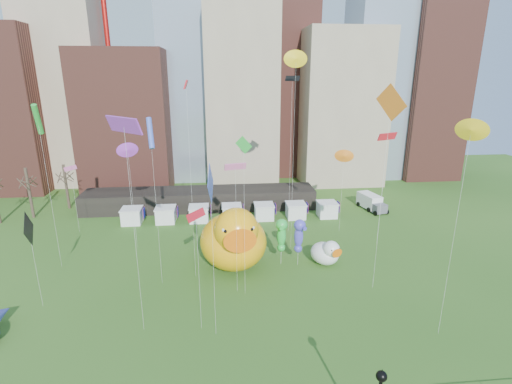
{
  "coord_description": "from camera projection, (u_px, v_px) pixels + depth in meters",
  "views": [
    {
      "loc": [
        -0.64,
        -19.79,
        21.52
      ],
      "look_at": [
        2.36,
        11.2,
        12.0
      ],
      "focal_mm": 27.0,
      "sensor_mm": 36.0,
      "label": 1
    }
  ],
  "objects": [
    {
      "name": "big_duck",
      "position": [
        234.0,
        239.0,
        43.59
      ],
      "size": [
        8.46,
        10.84,
        8.08
      ],
      "rotation": [
        0.0,
        0.0,
        0.09
      ],
      "color": "#FFAA0D",
      "rests_on": "ground"
    },
    {
      "name": "vendor_tents",
      "position": [
        232.0,
        213.0,
        59.22
      ],
      "size": [
        33.24,
        2.8,
        2.4
      ],
      "color": "white",
      "rests_on": "ground"
    },
    {
      "name": "kite_16",
      "position": [
        196.0,
        216.0,
        31.05
      ],
      "size": [
        1.47,
        1.95,
        11.0
      ],
      "color": "silver",
      "rests_on": "ground"
    },
    {
      "name": "box_truck",
      "position": [
        371.0,
        202.0,
        63.81
      ],
      "size": [
        3.45,
        6.18,
        2.48
      ],
      "rotation": [
        0.0,
        0.0,
        0.23
      ],
      "color": "white",
      "rests_on": "ground"
    },
    {
      "name": "seahorse_purple",
      "position": [
        299.0,
        233.0,
        44.19
      ],
      "size": [
        1.8,
        2.0,
        5.75
      ],
      "rotation": [
        0.0,
        0.0,
        0.4
      ],
      "color": "silver",
      "rests_on": "ground"
    },
    {
      "name": "kite_9",
      "position": [
        71.0,
        169.0,
        52.25
      ],
      "size": [
        1.24,
        1.79,
        9.64
      ],
      "color": "silver",
      "rests_on": "ground"
    },
    {
      "name": "kite_6",
      "position": [
        391.0,
        105.0,
        35.14
      ],
      "size": [
        1.72,
        2.97,
        20.79
      ],
      "color": "silver",
      "rests_on": "ground"
    },
    {
      "name": "kite_13",
      "position": [
        211.0,
        186.0,
        29.35
      ],
      "size": [
        0.37,
        3.41,
        15.25
      ],
      "color": "silver",
      "rests_on": "ground"
    },
    {
      "name": "kite_8",
      "position": [
        186.0,
        86.0,
        36.99
      ],
      "size": [
        0.47,
        2.73,
        21.05
      ],
      "color": "silver",
      "rests_on": "ground"
    },
    {
      "name": "kite_7",
      "position": [
        124.0,
        126.0,
        28.68
      ],
      "size": [
        3.23,
        3.25,
        18.55
      ],
      "color": "silver",
      "rests_on": "ground"
    },
    {
      "name": "kite_0",
      "position": [
        387.0,
        137.0,
        47.13
      ],
      "size": [
        2.9,
        1.63,
        14.72
      ],
      "color": "silver",
      "rests_on": "ground"
    },
    {
      "name": "pavilion",
      "position": [
        201.0,
        199.0,
        64.33
      ],
      "size": [
        38.0,
        6.0,
        3.2
      ],
      "primitive_type": "cube",
      "color": "black",
      "rests_on": "ground"
    },
    {
      "name": "kite_3",
      "position": [
        244.0,
        152.0,
        35.2
      ],
      "size": [
        1.53,
        0.68,
        16.21
      ],
      "color": "silver",
      "rests_on": "ground"
    },
    {
      "name": "kite_1",
      "position": [
        235.0,
        168.0,
        36.16
      ],
      "size": [
        2.1,
        0.82,
        13.57
      ],
      "color": "silver",
      "rests_on": "ground"
    },
    {
      "name": "kite_14",
      "position": [
        344.0,
        156.0,
        52.22
      ],
      "size": [
        1.7,
        0.8,
        11.8
      ],
      "color": "silver",
      "rests_on": "ground"
    },
    {
      "name": "kite_4",
      "position": [
        296.0,
        59.0,
        43.35
      ],
      "size": [
        1.96,
        0.7,
        24.21
      ],
      "color": "silver",
      "rests_on": "ground"
    },
    {
      "name": "small_duck",
      "position": [
        326.0,
        252.0,
        45.18
      ],
      "size": [
        4.28,
        4.71,
        3.28
      ],
      "rotation": [
        0.0,
        0.0,
        0.4
      ],
      "color": "white",
      "rests_on": "ground"
    },
    {
      "name": "seahorse_green",
      "position": [
        282.0,
        233.0,
        44.41
      ],
      "size": [
        1.57,
        1.85,
        5.72
      ],
      "rotation": [
        0.0,
        0.0,
        -0.18
      ],
      "color": "silver",
      "rests_on": "ground"
    },
    {
      "name": "kite_5",
      "position": [
        150.0,
        134.0,
        36.83
      ],
      "size": [
        0.92,
        1.82,
        17.65
      ],
      "color": "silver",
      "rests_on": "ground"
    },
    {
      "name": "kite_2",
      "position": [
        29.0,
        229.0,
        35.05
      ],
      "size": [
        0.81,
        3.47,
        9.83
      ],
      "color": "silver",
      "rests_on": "ground"
    },
    {
      "name": "kite_15",
      "position": [
        128.0,
        150.0,
        46.01
      ],
      "size": [
        1.64,
        1.1,
        13.75
      ],
      "color": "silver",
      "rests_on": "ground"
    },
    {
      "name": "bare_trees",
      "position": [
        30.0,
        192.0,
        59.82
      ],
      "size": [
        8.44,
        6.44,
        8.5
      ],
      "color": "#382B21",
      "rests_on": "ground"
    },
    {
      "name": "kite_10",
      "position": [
        292.0,
        81.0,
        49.24
      ],
      "size": [
        1.73,
        1.78,
        21.39
      ],
      "color": "silver",
      "rests_on": "ground"
    },
    {
      "name": "skyline",
      "position": [
        232.0,
        75.0,
        77.25
      ],
      "size": [
        101.0,
        23.0,
        68.0
      ],
      "color": "brown",
      "rests_on": "ground"
    },
    {
      "name": "kite_12",
      "position": [
        471.0,
        131.0,
        28.28
      ],
      "size": [
        1.13,
        1.46,
        18.45
      ],
      "color": "silver",
      "rests_on": "ground"
    },
    {
      "name": "kite_11",
      "position": [
        38.0,
        120.0,
        40.07
      ],
      "size": [
        0.96,
        2.02,
        18.71
      ],
      "color": "silver",
      "rests_on": "ground"
    }
  ]
}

